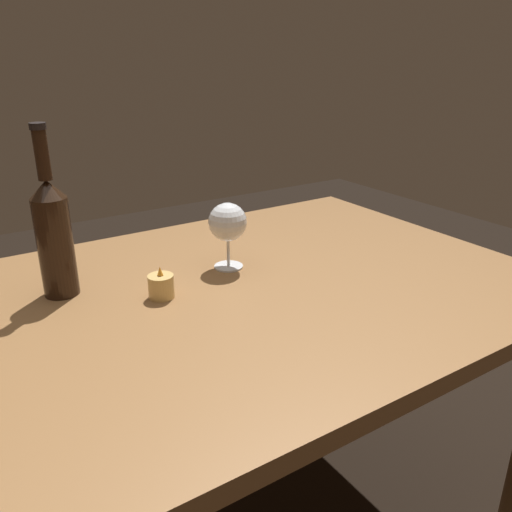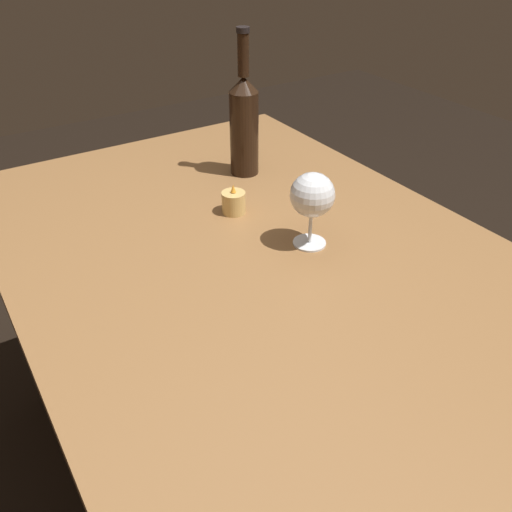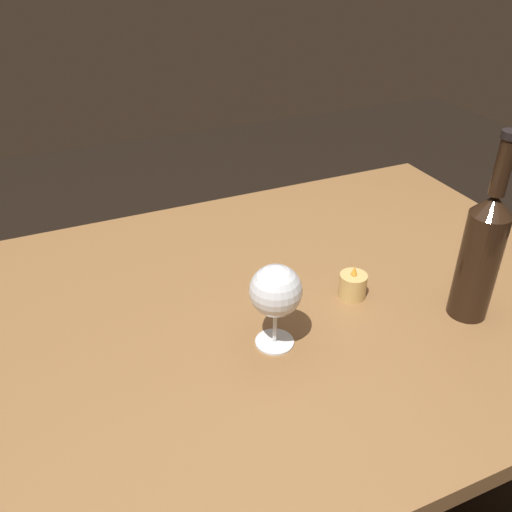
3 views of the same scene
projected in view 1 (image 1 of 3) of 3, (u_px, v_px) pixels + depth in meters
The scene contains 4 objects.
dining_table at pixel (236, 325), 1.13m from camera, with size 1.30×0.90×0.74m.
wine_glass_left at pixel (228, 223), 1.16m from camera, with size 0.09×0.09×0.15m.
wine_bottle at pixel (54, 234), 1.02m from camera, with size 0.07×0.07×0.34m.
votive_candle at pixel (161, 287), 1.05m from camera, with size 0.05×0.05×0.07m.
Camera 1 is at (-0.51, -0.86, 1.21)m, focal length 36.71 mm.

